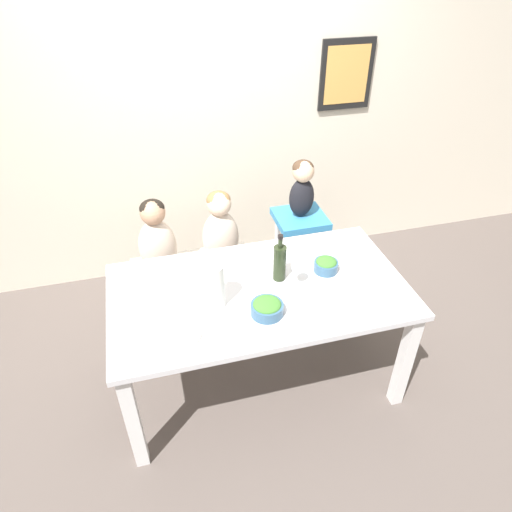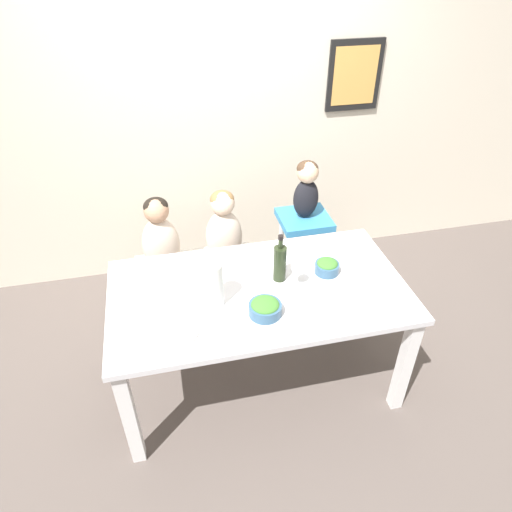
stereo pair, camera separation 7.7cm
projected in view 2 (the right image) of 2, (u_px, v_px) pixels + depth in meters
name	position (u px, v px, depth m)	size (l,w,h in m)	color
ground_plane	(258.00, 376.00, 3.02)	(14.00, 14.00, 0.00)	#564C47
wall_back	(216.00, 106.00, 3.33)	(10.00, 0.09, 2.70)	beige
dining_table	(259.00, 302.00, 2.63)	(1.67, 0.91, 0.76)	silver
chair_far_left	(166.00, 276.00, 3.26)	(0.42, 0.40, 0.46)	silver
chair_far_center	(226.00, 268.00, 3.34)	(0.42, 0.40, 0.46)	silver
chair_right_highchair	(303.00, 236.00, 3.33)	(0.35, 0.34, 0.75)	silver
person_child_left	(160.00, 235.00, 3.05)	(0.25, 0.18, 0.55)	beige
person_child_center	(224.00, 227.00, 3.13)	(0.25, 0.18, 0.55)	beige
person_baby_right	(307.00, 186.00, 3.09)	(0.18, 0.15, 0.42)	black
wine_bottle	(280.00, 262.00, 2.57)	(0.07, 0.07, 0.30)	#232D19
paper_towel_roll	(212.00, 284.00, 2.40)	(0.12, 0.12, 0.26)	white
wine_glass_near	(297.00, 268.00, 2.52)	(0.07, 0.07, 0.18)	white
salad_bowl_large	(265.00, 308.00, 2.38)	(0.17, 0.17, 0.09)	#335675
salad_bowl_small	(327.00, 266.00, 2.67)	(0.14, 0.14, 0.09)	#335675
dinner_plate_front_left	(175.00, 331.00, 2.29)	(0.25, 0.25, 0.01)	silver
dinner_plate_back_left	(184.00, 267.00, 2.72)	(0.25, 0.25, 0.01)	silver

